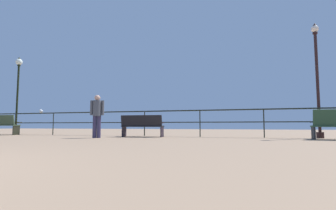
{
  "coord_description": "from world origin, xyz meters",
  "views": [
    {
      "loc": [
        4.23,
        -0.64,
        0.46
      ],
      "look_at": [
        1.24,
        9.0,
        1.29
      ],
      "focal_mm": 26.55,
      "sensor_mm": 36.0,
      "label": 1
    }
  ],
  "objects": [
    {
      "name": "bench_near_left",
      "position": [
        0.23,
        8.68,
        0.49
      ],
      "size": [
        1.74,
        0.71,
        0.88
      ],
      "color": "black",
      "rests_on": "ground_plane"
    },
    {
      "name": "lamppost_center",
      "position": [
        6.82,
        9.66,
        2.26
      ],
      "size": [
        0.26,
        0.26,
        4.32
      ],
      "color": "black",
      "rests_on": "ground_plane"
    },
    {
      "name": "pier_railing",
      "position": [
        0.0,
        9.5,
        0.83
      ],
      "size": [
        19.7,
        0.05,
        1.11
      ],
      "color": "black",
      "rests_on": "ground_plane"
    },
    {
      "name": "lamppost_left",
      "position": [
        -7.5,
        9.66,
        2.67
      ],
      "size": [
        0.34,
        0.34,
        4.2
      ],
      "color": "black",
      "rests_on": "ground_plane"
    },
    {
      "name": "seagull_on_rail",
      "position": [
        -5.71,
        9.51,
        1.19
      ],
      "size": [
        0.37,
        0.26,
        0.19
      ],
      "color": "silver",
      "rests_on": "pier_railing"
    },
    {
      "name": "bench_far_left",
      "position": [
        -7.29,
        8.68,
        0.55
      ],
      "size": [
        1.67,
        0.74,
        0.97
      ],
      "color": "#334732",
      "rests_on": "ground_plane"
    },
    {
      "name": "person_by_bench",
      "position": [
        -1.06,
        7.43,
        0.92
      ],
      "size": [
        0.49,
        0.31,
        1.61
      ],
      "color": "#332E4C",
      "rests_on": "ground_plane"
    }
  ]
}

